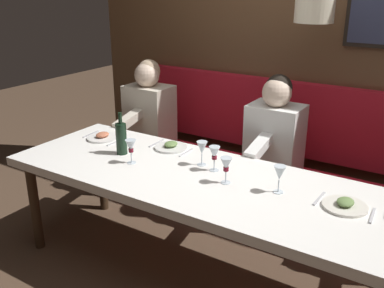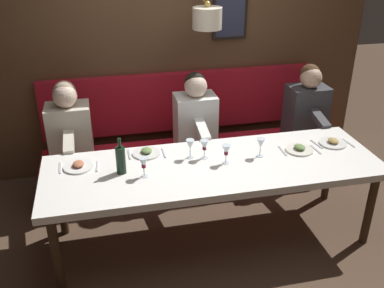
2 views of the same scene
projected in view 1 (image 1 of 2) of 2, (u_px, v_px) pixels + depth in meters
name	position (u px, v px, depth m)	size (l,w,h in m)	color
ground_plane	(209.00, 279.00, 2.94)	(12.00, 12.00, 0.00)	#4C3828
dining_table	(211.00, 188.00, 2.71)	(0.90, 2.75, 0.74)	white
banquette_bench	(265.00, 197.00, 3.57)	(0.52, 2.95, 0.45)	red
back_wall_panel	(301.00, 48.00, 3.62)	(0.59, 4.15, 2.90)	brown
diner_near	(275.00, 130.00, 3.33)	(0.60, 0.40, 0.79)	white
diner_middle	(149.00, 107.00, 3.94)	(0.60, 0.40, 0.79)	beige
place_setting_1	(171.00, 146.00, 3.17)	(0.24, 0.31, 0.05)	silver
place_setting_2	(103.00, 137.00, 3.37)	(0.24, 0.31, 0.05)	white
place_setting_3	(345.00, 205.00, 2.34)	(0.24, 0.31, 0.05)	silver
wine_glass_0	(214.00, 154.00, 2.77)	(0.07, 0.07, 0.16)	silver
wine_glass_1	(131.00, 147.00, 2.88)	(0.07, 0.07, 0.16)	silver
wine_glass_2	(226.00, 165.00, 2.59)	(0.07, 0.07, 0.16)	silver
wine_glass_3	(280.00, 174.00, 2.48)	(0.07, 0.07, 0.16)	silver
wine_glass_4	(202.00, 148.00, 2.85)	(0.07, 0.07, 0.16)	silver
wine_bottle	(121.00, 138.00, 3.04)	(0.08, 0.08, 0.30)	black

